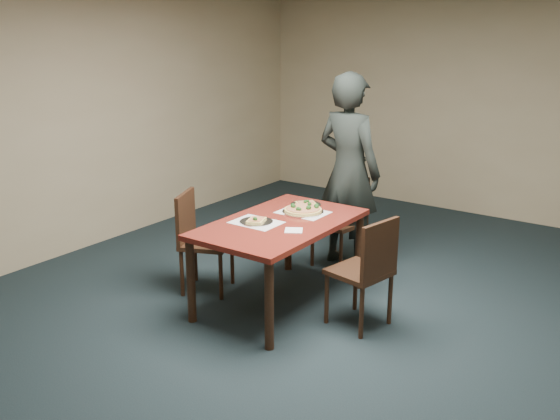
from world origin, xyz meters
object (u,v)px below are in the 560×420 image
Objects in this scene: dining_table at (280,232)px; chair_right at (367,267)px; chair_far at (344,215)px; slice_plate_near at (256,221)px; diner at (349,171)px; chair_left at (198,236)px; pizza_pan at (303,210)px; slice_plate_far at (306,204)px.

chair_right reaches higher than dining_table.
chair_far is 1.30m from slice_plate_near.
chair_far is 0.44m from diner.
chair_left reaches higher than dining_table.
diner is at bearing 83.77° from slice_plate_near.
pizza_pan is (0.80, 0.50, 0.26)m from chair_left.
slice_plate_near is at bearing -109.19° from pizza_pan.
slice_plate_far is (0.06, 0.67, -0.00)m from slice_plate_near.
diner is 6.84× the size of slice_plate_near.
chair_right is at bearing -28.49° from slice_plate_far.
diner is 1.32m from slice_plate_near.
dining_table is at bearing -93.35° from pizza_pan.
chair_right is at bearing -44.23° from chair_far.
pizza_pan is 1.30× the size of slice_plate_far.
slice_plate_far reaches higher than dining_table.
pizza_pan reaches higher than slice_plate_far.
dining_table is at bearing 44.30° from slice_plate_near.
pizza_pan is 0.49m from slice_plate_near.
diner reaches higher than dining_table.
chair_left reaches higher than pizza_pan.
dining_table is 1.14m from chair_far.
dining_table is 5.36× the size of slice_plate_near.
diner is (0.78, 1.33, 0.44)m from chair_left.
pizza_pan is (0.02, -0.83, -0.18)m from diner.
dining_table is 1.65× the size of chair_right.
slice_plate_far is (-0.89, 0.48, 0.25)m from chair_right.
chair_left is 1.60m from chair_right.
slice_plate_near is (0.64, 0.03, 0.25)m from chair_left.
chair_far is 1.50m from chair_left.
chair_right is (0.81, 0.04, -0.14)m from dining_table.
chair_far is at bearing -53.44° from chair_left.
chair_left is at bearing -134.80° from slice_plate_far.
chair_far is 3.25× the size of slice_plate_near.
dining_table is at bearing -80.75° from slice_plate_far.
slice_plate_far is at bearing 85.13° from slice_plate_near.
chair_left is 0.48× the size of diner.
diner is at bearing 52.51° from chair_far.
diner reaches higher than chair_far.
slice_plate_near is (-0.14, -1.30, -0.19)m from diner.
chair_right is 3.25× the size of slice_plate_near.
chair_far reaches higher than dining_table.
chair_right is 1.05m from slice_plate_far.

